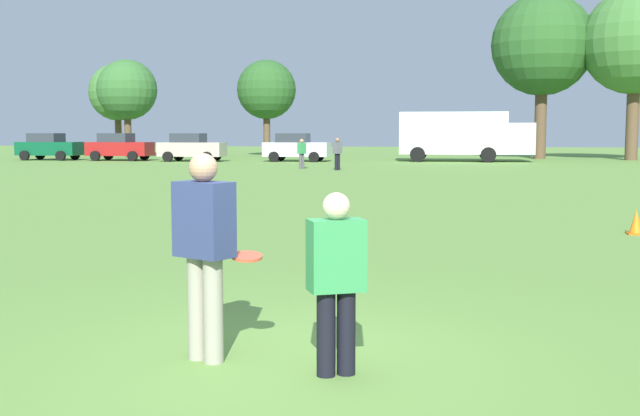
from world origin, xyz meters
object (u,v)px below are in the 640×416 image
Objects in this scene: bystander_field_marshal at (302,152)px; parked_car_mid_right at (296,147)px; player_thrower at (204,245)px; frisbee at (247,256)px; traffic_cone at (636,222)px; player_defender at (336,274)px; bystander_sideline_watcher at (337,152)px; parked_car_mid_left at (119,147)px; parked_car_center at (191,147)px; box_truck at (463,134)px; parked_car_near_left at (49,146)px.

parked_car_mid_right is at bearing 102.17° from bystander_field_marshal.
player_thrower is 0.38m from frisbee.
parked_car_mid_right is at bearing 110.76° from traffic_cone.
player_defender is 33.19m from bystander_sideline_watcher.
bystander_sideline_watcher is (-3.47, 32.57, 0.02)m from frisbee.
parked_car_mid_left is (-19.55, 43.10, 0.02)m from frisbee.
parked_car_center is (5.22, -0.64, 0.00)m from parked_car_mid_left.
player_thrower is at bearing 168.86° from player_defender.
parked_car_mid_left is 11.96m from parked_car_mid_right.
bystander_sideline_watcher is at bearing 96.08° from frisbee.
parked_car_center is (-15.16, 42.81, 0.09)m from player_defender.
box_truck is (22.65, 1.89, 0.83)m from parked_car_mid_left.
box_truck is (-2.29, 35.86, 1.52)m from traffic_cone.
bystander_field_marshal is at bearing 100.52° from player_defender.
box_truck is 5.46× the size of bystander_field_marshal.
player_defender is 44.53m from parked_car_mid_right.
parked_car_center is (-19.72, 33.32, 0.69)m from traffic_cone.
bystander_field_marshal is (-5.46, 33.51, -0.02)m from frisbee.
traffic_cone is 0.11× the size of parked_car_center.
parked_car_mid_right reaches higher than bystander_field_marshal.
bystander_sideline_watcher is at bearing -69.14° from parked_car_mid_right.
bystander_field_marshal is (14.09, -9.59, -0.04)m from parked_car_mid_left.
parked_car_mid_right is at bearing 100.90° from player_defender.
player_defender is 0.35× the size of parked_car_center.
parked_car_mid_left is 1.00× the size of parked_car_center.
parked_car_center is at bearing -4.09° from parked_car_near_left.
parked_car_center is at bearing -6.99° from parked_car_mid_left.
traffic_cone is 0.06× the size of box_truck.
bystander_field_marshal is (-10.85, 24.37, 0.66)m from traffic_cone.
parked_car_near_left reaches higher than bystander_sideline_watcher.
traffic_cone is 0.11× the size of parked_car_mid_left.
parked_car_near_left is (-24.60, 43.20, 0.02)m from frisbee.
parked_car_near_left and parked_car_center have the same top height.
parked_car_mid_left is 5.25m from parked_car_center.
parked_car_mid_left is (-24.93, 33.96, 0.69)m from traffic_cone.
bystander_field_marshal is at bearing 98.66° from player_thrower.
box_truck is 14.08m from bystander_sideline_watcher.
frisbee is at bearing -80.74° from bystander_field_marshal.
box_truck is (3.44, 45.11, 0.74)m from player_thrower.
frisbee is at bearing -120.51° from traffic_cone.
parked_car_mid_right is (6.74, 0.92, 0.00)m from parked_car_center.
parked_car_near_left is (-25.43, 43.55, 0.09)m from player_defender.
player_thrower reaches higher than bystander_field_marshal.
parked_car_mid_left is at bearing 115.12° from player_defender.
bystander_field_marshal is (-6.29, 33.86, 0.05)m from player_defender.
player_defender is 47.99m from parked_car_mid_left.
parked_car_near_left is 2.70× the size of bystander_field_marshal.
bystander_field_marshal reaches higher than player_defender.
parked_car_mid_left is (5.05, -0.10, 0.00)m from parked_car_near_left.
parked_car_mid_left is (-19.21, 43.22, -0.09)m from player_thrower.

